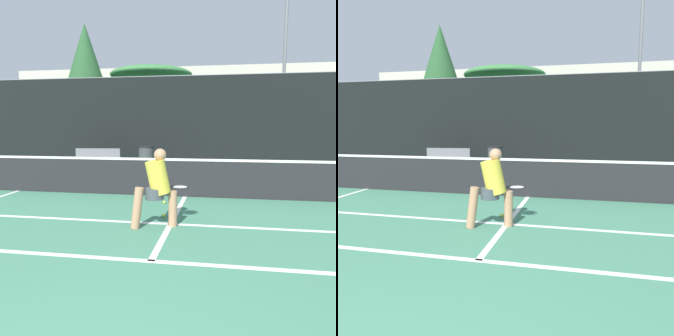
% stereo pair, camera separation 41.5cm
% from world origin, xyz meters
% --- Properties ---
extents(court_baseline_near, '(11.00, 0.10, 0.01)m').
position_xyz_m(court_baseline_near, '(0.00, 3.11, 0.00)').
color(court_baseline_near, white).
rests_on(court_baseline_near, ground).
extents(court_service_line, '(8.25, 0.10, 0.01)m').
position_xyz_m(court_service_line, '(0.00, 4.75, 0.00)').
color(court_service_line, white).
rests_on(court_service_line, ground).
extents(court_center_mark, '(0.10, 3.94, 0.01)m').
position_xyz_m(court_center_mark, '(0.00, 5.08, 0.00)').
color(court_center_mark, white).
rests_on(court_center_mark, ground).
extents(net, '(11.09, 0.09, 1.07)m').
position_xyz_m(net, '(0.00, 7.05, 0.51)').
color(net, slate).
rests_on(net, ground).
extents(fence_back, '(24.00, 0.06, 3.73)m').
position_xyz_m(fence_back, '(0.00, 12.37, 1.86)').
color(fence_back, black).
rests_on(fence_back, ground).
extents(player_practicing, '(1.02, 0.86, 1.37)m').
position_xyz_m(player_practicing, '(-0.20, 4.55, 0.73)').
color(player_practicing, tan).
rests_on(player_practicing, ground).
extents(tennis_ball_scattered_1, '(0.07, 0.07, 0.07)m').
position_xyz_m(tennis_ball_scattered_1, '(-0.20, 5.17, 0.03)').
color(tennis_ball_scattered_1, '#D1E033').
rests_on(tennis_ball_scattered_1, ground).
extents(tennis_ball_scattered_3, '(0.07, 0.07, 0.07)m').
position_xyz_m(tennis_ball_scattered_3, '(-0.38, 6.24, 0.03)').
color(tennis_ball_scattered_3, '#D1E033').
rests_on(tennis_ball_scattered_3, ground).
extents(courtside_bench, '(1.79, 0.56, 0.86)m').
position_xyz_m(courtside_bench, '(-3.90, 11.20, 0.47)').
color(courtside_bench, slate).
rests_on(courtside_bench, ground).
extents(trash_bin, '(0.57, 0.57, 0.99)m').
position_xyz_m(trash_bin, '(-1.88, 10.93, 0.50)').
color(trash_bin, '#3F3F42').
rests_on(trash_bin, ground).
extents(parked_car, '(1.79, 3.95, 1.33)m').
position_xyz_m(parked_car, '(-2.66, 14.84, 0.56)').
color(parked_car, silver).
rests_on(parked_car, ground).
extents(floodlight_mast, '(1.10, 0.24, 9.09)m').
position_xyz_m(floodlight_mast, '(3.81, 16.35, 5.72)').
color(floodlight_mast, slate).
rests_on(floodlight_mast, ground).
extents(tree_west, '(4.68, 4.68, 5.05)m').
position_xyz_m(tree_west, '(-3.19, 17.92, 4.56)').
color(tree_west, brown).
rests_on(tree_west, ground).
extents(tree_mid, '(2.90, 2.90, 7.73)m').
position_xyz_m(tree_mid, '(-7.25, 18.20, 5.45)').
color(tree_mid, brown).
rests_on(tree_mid, ground).
extents(building_far, '(36.00, 2.40, 6.79)m').
position_xyz_m(building_far, '(0.00, 29.09, 3.39)').
color(building_far, beige).
rests_on(building_far, ground).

